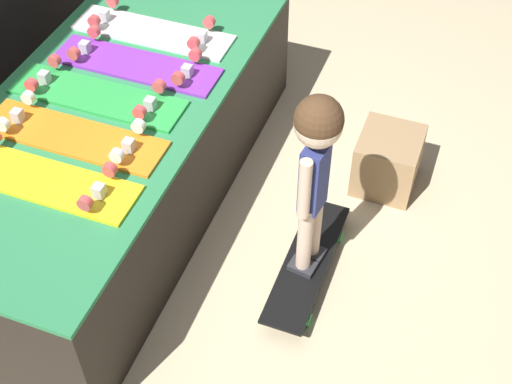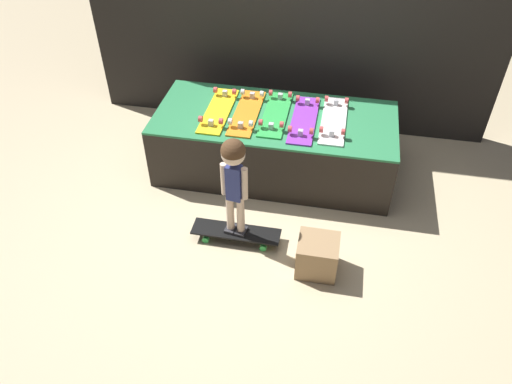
% 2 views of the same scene
% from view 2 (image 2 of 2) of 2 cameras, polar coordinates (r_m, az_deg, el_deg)
% --- Properties ---
extents(ground_plane, '(16.00, 16.00, 0.00)m').
position_cam_2_polar(ground_plane, '(4.20, 0.81, -1.86)').
color(ground_plane, beige).
extents(back_wall, '(3.88, 0.10, 2.28)m').
position_cam_2_polar(back_wall, '(4.78, 4.14, 19.82)').
color(back_wall, black).
rests_on(back_wall, ground_plane).
extents(display_rack, '(2.06, 0.91, 0.57)m').
position_cam_2_polar(display_rack, '(4.44, 2.12, 5.55)').
color(display_rack, black).
rests_on(display_rack, ground_plane).
extents(skateboard_yellow_on_rack, '(0.20, 0.74, 0.09)m').
position_cam_2_polar(skateboard_yellow_on_rack, '(4.35, -4.32, 9.36)').
color(skateboard_yellow_on_rack, yellow).
rests_on(skateboard_yellow_on_rack, display_rack).
extents(skateboard_orange_on_rack, '(0.20, 0.74, 0.09)m').
position_cam_2_polar(skateboard_orange_on_rack, '(4.31, -1.07, 9.13)').
color(skateboard_orange_on_rack, orange).
rests_on(skateboard_orange_on_rack, display_rack).
extents(skateboard_green_on_rack, '(0.20, 0.74, 0.09)m').
position_cam_2_polar(skateboard_green_on_rack, '(4.30, 2.28, 9.02)').
color(skateboard_green_on_rack, green).
rests_on(skateboard_green_on_rack, display_rack).
extents(skateboard_purple_on_rack, '(0.20, 0.74, 0.09)m').
position_cam_2_polar(skateboard_purple_on_rack, '(4.24, 5.50, 8.31)').
color(skateboard_purple_on_rack, purple).
rests_on(skateboard_purple_on_rack, display_rack).
extents(skateboard_white_on_rack, '(0.20, 0.74, 0.09)m').
position_cam_2_polar(skateboard_white_on_rack, '(4.26, 8.89, 8.20)').
color(skateboard_white_on_rack, white).
rests_on(skateboard_white_on_rack, display_rack).
extents(skateboard_on_floor, '(0.69, 0.18, 0.09)m').
position_cam_2_polar(skateboard_on_floor, '(3.90, -2.29, -4.65)').
color(skateboard_on_floor, black).
rests_on(skateboard_on_floor, ground_plane).
extents(child, '(0.20, 0.17, 0.85)m').
position_cam_2_polar(child, '(3.48, -2.55, 2.46)').
color(child, '#2D2D33').
rests_on(child, skateboard_on_floor).
extents(storage_box, '(0.29, 0.28, 0.28)m').
position_cam_2_polar(storage_box, '(3.67, 7.03, -7.22)').
color(storage_box, '#A37F56').
rests_on(storage_box, ground_plane).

